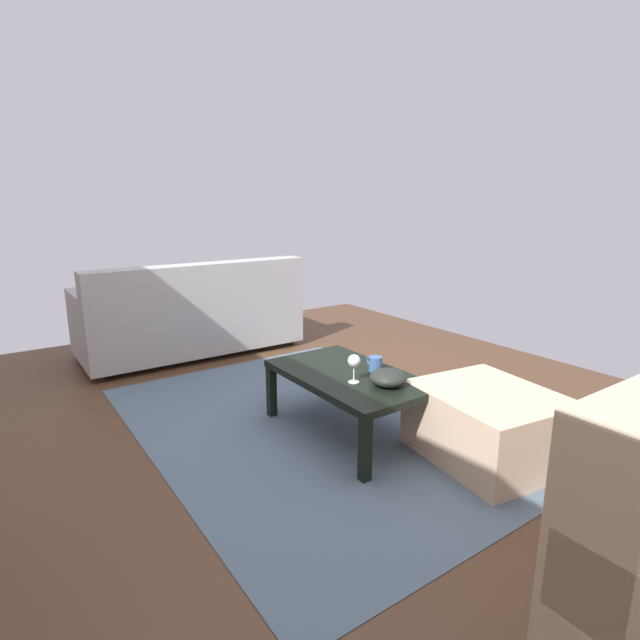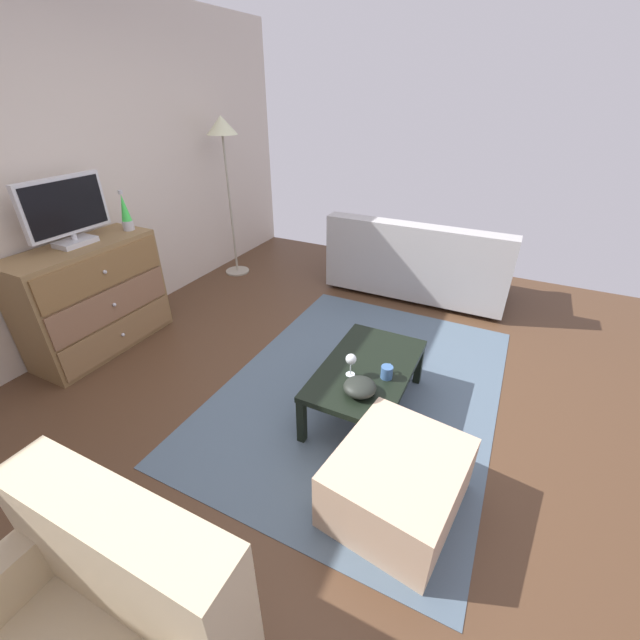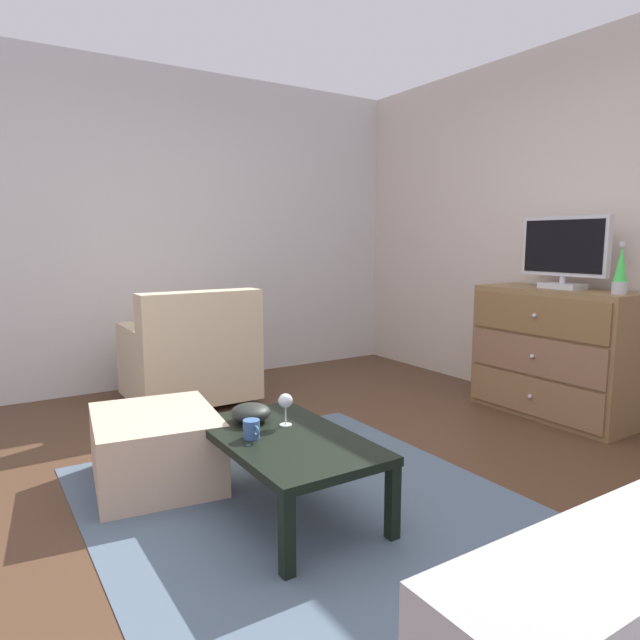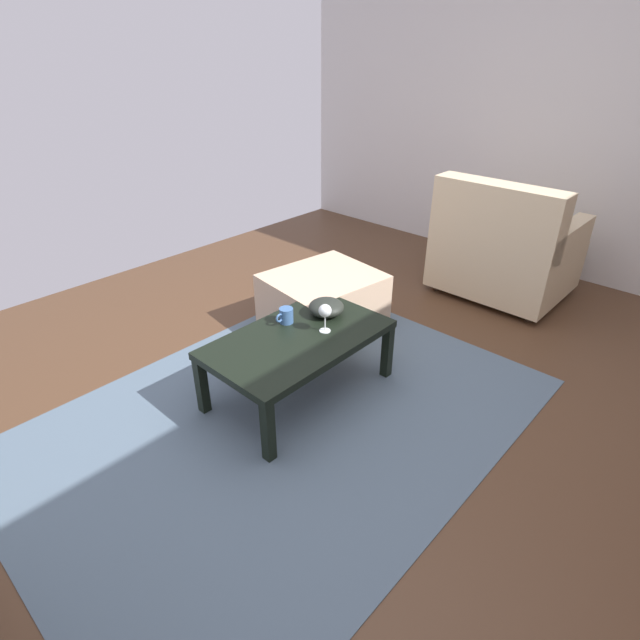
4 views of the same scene
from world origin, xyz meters
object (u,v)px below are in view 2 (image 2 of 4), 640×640
Objects in this scene: standing_lamp at (223,142)px; dresser at (94,299)px; ottoman at (398,482)px; lava_lamp at (125,213)px; couch_large at (419,264)px; coffee_table at (367,372)px; tv at (66,211)px; mug at (387,372)px; wine_glass at (351,360)px; bowl_decorative at (360,387)px.

dresser is at bearing 178.49° from standing_lamp.
dresser is 2.78m from ottoman.
lava_lamp is 0.18× the size of couch_large.
lava_lamp reaches higher than ottoman.
coffee_table is at bearing -175.35° from couch_large.
dresser is at bearing 95.91° from coffee_table.
tv reaches higher than mug.
wine_glass reaches higher than coffee_table.
coffee_table is 8.50× the size of mug.
tv is 0.38× the size of standing_lamp.
dresser is 2.47m from mug.
ottoman is 3.73m from standing_lamp.
tv is 2.96m from ottoman.
mug is at bearing 24.53° from ottoman.
dresser is 5.63× the size of bowl_decorative.
lava_lamp is 2.89× the size of mug.
mug is (0.17, -2.49, -0.77)m from tv.
mug is at bearing -96.45° from lava_lamp.
wine_glass is 0.09× the size of standing_lamp.
bowl_decorative is 3.16m from standing_lamp.
tv is 1.96× the size of lava_lamp.
bowl_decorative is 0.28× the size of ottoman.
tv reaches higher than coffee_table.
wine_glass is (0.11, -2.25, 0.02)m from dresser.
wine_glass is at bearing 152.21° from coffee_table.
bowl_decorative is at bearing -128.83° from standing_lamp.
tv is 2.51m from bowl_decorative.
couch_large is at bearing 12.34° from ottoman.
mug is (-0.27, -2.42, -0.65)m from lava_lamp.
couch_large is (2.02, 0.16, 0.00)m from coffee_table.
tv reaches higher than ottoman.
tv is at bearing 81.35° from ottoman.
lava_lamp is at bearing -8.62° from tv.
coffee_table is (0.22, -2.34, -0.86)m from tv.
dresser is 2.10m from standing_lamp.
mug is 0.06× the size of couch_large.
lava_lamp is 1.44m from standing_lamp.
standing_lamp is at bearing 101.35° from couch_large.
wine_glass is (-0.13, 0.07, 0.16)m from coffee_table.
mug is at bearing -86.08° from tv.
ottoman is at bearing -107.79° from lava_lamp.
standing_lamp reaches higher than couch_large.
wine_glass is 0.09× the size of couch_large.
standing_lamp reaches higher than dresser.
wine_glass is 0.77m from ottoman.
standing_lamp is at bearing 51.90° from wine_glass.
tv is 2.61m from mug.
dresser is 1.16× the size of coffee_table.
wine_glass is at bearing -128.10° from standing_lamp.
tv is at bearing 57.08° from dresser.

